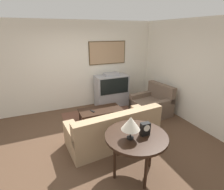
{
  "coord_description": "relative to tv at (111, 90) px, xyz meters",
  "views": [
    {
      "loc": [
        -1.06,
        -3.29,
        2.39
      ],
      "look_at": [
        0.68,
        0.8,
        0.75
      ],
      "focal_mm": 28.0,
      "sensor_mm": 36.0,
      "label": 1
    }
  ],
  "objects": [
    {
      "name": "console_table",
      "position": [
        -0.81,
        -2.97,
        0.2
      ],
      "size": [
        1.03,
        1.03,
        0.8
      ],
      "color": "black",
      "rests_on": "ground_plane"
    },
    {
      "name": "table_lamp",
      "position": [
        -0.95,
        -3.01,
        0.54
      ],
      "size": [
        0.29,
        0.29,
        0.38
      ],
      "color": "black",
      "rests_on": "console_table"
    },
    {
      "name": "coffee_table",
      "position": [
        -0.73,
        -0.96,
        -0.18
      ],
      "size": [
        1.15,
        0.58,
        0.39
      ],
      "color": "black",
      "rests_on": "ground_plane"
    },
    {
      "name": "couch",
      "position": [
        -0.77,
        -1.97,
        -0.24
      ],
      "size": [
        2.07,
        1.04,
        0.84
      ],
      "rotation": [
        0.0,
        0.0,
        3.23
      ],
      "color": "tan",
      "rests_on": "ground_plane"
    },
    {
      "name": "wall_right",
      "position": [
        1.56,
        -1.75,
        0.82
      ],
      "size": [
        0.06,
        12.0,
        2.7
      ],
      "color": "silver",
      "rests_on": "ground_plane"
    },
    {
      "name": "ground_plane",
      "position": [
        -1.07,
        -1.75,
        -0.53
      ],
      "size": [
        12.0,
        12.0,
        0.0
      ],
      "primitive_type": "plane",
      "color": "brown"
    },
    {
      "name": "area_rug",
      "position": [
        -0.62,
        -0.94,
        -0.53
      ],
      "size": [
        2.12,
        1.87,
        0.01
      ],
      "color": "brown",
      "rests_on": "ground_plane"
    },
    {
      "name": "armchair",
      "position": [
        0.88,
        -1.07,
        -0.24
      ],
      "size": [
        1.05,
        1.1,
        0.89
      ],
      "rotation": [
        0.0,
        0.0,
        -1.44
      ],
      "color": "brown",
      "rests_on": "ground_plane"
    },
    {
      "name": "wall_back",
      "position": [
        -1.05,
        0.38,
        0.82
      ],
      "size": [
        12.0,
        0.1,
        2.7
      ],
      "color": "silver",
      "rests_on": "ground_plane"
    },
    {
      "name": "mantel_clock",
      "position": [
        -0.68,
        -3.01,
        0.38
      ],
      "size": [
        0.15,
        0.1,
        0.22
      ],
      "color": "black",
      "rests_on": "console_table"
    },
    {
      "name": "remote",
      "position": [
        -0.97,
        -1.0,
        -0.14
      ],
      "size": [
        0.09,
        0.17,
        0.02
      ],
      "color": "black",
      "rests_on": "coffee_table"
    },
    {
      "name": "tv",
      "position": [
        0.0,
        0.0,
        0.0
      ],
      "size": [
        1.05,
        0.53,
        1.13
      ],
      "color": "#9E9EA3",
      "rests_on": "ground_plane"
    }
  ]
}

